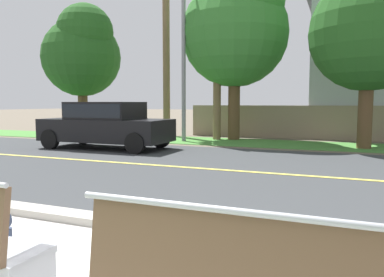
% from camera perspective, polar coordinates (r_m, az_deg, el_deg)
% --- Properties ---
extents(ground_plane, '(140.00, 140.00, 0.00)m').
position_cam_1_polar(ground_plane, '(9.63, 11.93, -3.63)').
color(ground_plane, '#665B4C').
extents(curb_edge, '(44.00, 0.30, 0.11)m').
position_cam_1_polar(curb_edge, '(4.31, -1.69, -14.20)').
color(curb_edge, '#ADA89E').
rests_on(curb_edge, ground_plane).
extents(street_asphalt, '(52.00, 8.00, 0.01)m').
position_cam_1_polar(street_asphalt, '(8.17, 10.09, -5.19)').
color(street_asphalt, '#383A3D').
rests_on(street_asphalt, ground_plane).
extents(road_centre_line, '(48.00, 0.14, 0.01)m').
position_cam_1_polar(road_centre_line, '(8.17, 10.09, -5.15)').
color(road_centre_line, '#E0CC4C').
rests_on(road_centre_line, ground_plane).
extents(far_verge_grass, '(48.00, 2.80, 0.02)m').
position_cam_1_polar(far_verge_grass, '(13.90, 15.06, -0.88)').
color(far_verge_grass, '#478438').
rests_on(far_verge_grass, ground_plane).
extents(car_black_far, '(4.30, 1.86, 1.54)m').
position_cam_1_polar(car_black_far, '(12.56, -13.13, 2.37)').
color(car_black_far, black).
rests_on(car_black_far, ground_plane).
extents(streetlamp, '(0.24, 2.10, 6.79)m').
position_cam_1_polar(streetlamp, '(14.88, -0.98, 14.74)').
color(streetlamp, gray).
rests_on(streetlamp, ground_plane).
extents(shade_tree_far_left, '(3.63, 3.63, 6.00)m').
position_cam_1_polar(shade_tree_far_left, '(18.40, -16.51, 12.72)').
color(shade_tree_far_left, brown).
rests_on(shade_tree_far_left, ground_plane).
extents(shade_tree_left, '(4.29, 4.29, 7.08)m').
position_cam_1_polar(shade_tree_left, '(15.50, 7.04, 16.98)').
color(shade_tree_left, brown).
rests_on(shade_tree_left, ground_plane).
extents(shade_tree_centre, '(3.77, 3.77, 6.22)m').
position_cam_1_polar(shade_tree_centre, '(13.62, 26.16, 15.66)').
color(shade_tree_centre, brown).
rests_on(shade_tree_centre, ground_plane).
extents(garden_wall, '(13.00, 0.36, 1.40)m').
position_cam_1_polar(garden_wall, '(16.23, 22.26, 2.24)').
color(garden_wall, gray).
rests_on(garden_wall, ground_plane).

